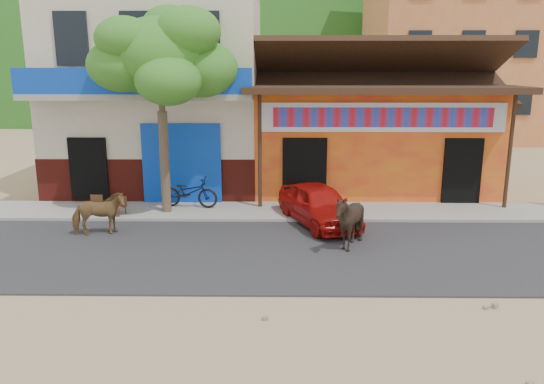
{
  "coord_description": "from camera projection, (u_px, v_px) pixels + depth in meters",
  "views": [
    {
      "loc": [
        -1.22,
        -9.6,
        4.42
      ],
      "look_at": [
        -1.38,
        3.0,
        1.4
      ],
      "focal_mm": 35.0,
      "sensor_mm": 36.0,
      "label": 1
    }
  ],
  "objects": [
    {
      "name": "cafe_building",
      "position": [
        162.0,
        91.0,
        19.33
      ],
      "size": [
        7.0,
        6.0,
        7.0
      ],
      "primitive_type": "cube",
      "color": "beige",
      "rests_on": "ground"
    },
    {
      "name": "cow_dark",
      "position": [
        349.0,
        221.0,
        12.86
      ],
      "size": [
        1.58,
        1.5,
        1.4
      ],
      "primitive_type": "imported",
      "rotation": [
        0.0,
        0.0,
        -1.21
      ],
      "color": "black",
      "rests_on": "road"
    },
    {
      "name": "tree",
      "position": [
        162.0,
        111.0,
        15.32
      ],
      "size": [
        3.0,
        3.0,
        6.0
      ],
      "primitive_type": null,
      "color": "#2D721E",
      "rests_on": "sidewalk"
    },
    {
      "name": "red_car",
      "position": [
        319.0,
        204.0,
        14.88
      ],
      "size": [
        2.52,
        3.65,
        1.15
      ],
      "primitive_type": "imported",
      "rotation": [
        0.0,
        0.0,
        0.38
      ],
      "color": "#A8100C",
      "rests_on": "road"
    },
    {
      "name": "cafe_chair_right",
      "position": [
        94.0,
        197.0,
        16.13
      ],
      "size": [
        0.4,
        0.4,
        0.8
      ],
      "primitive_type": null,
      "rotation": [
        0.0,
        0.0,
        -0.07
      ],
      "color": "#52301B",
      "rests_on": "sidewalk"
    },
    {
      "name": "ground",
      "position": [
        341.0,
        298.0,
        10.35
      ],
      "size": [
        120.0,
        120.0,
        0.0
      ],
      "primitive_type": "plane",
      "color": "#9E825B",
      "rests_on": "ground"
    },
    {
      "name": "road",
      "position": [
        329.0,
        253.0,
        12.78
      ],
      "size": [
        60.0,
        5.0,
        0.04
      ],
      "primitive_type": "cube",
      "color": "#28282B",
      "rests_on": "ground"
    },
    {
      "name": "scooter",
      "position": [
        189.0,
        192.0,
        16.39
      ],
      "size": [
        1.88,
        0.87,
        0.95
      ],
      "primitive_type": "imported",
      "rotation": [
        0.0,
        0.0,
        1.43
      ],
      "color": "black",
      "rests_on": "sidewalk"
    },
    {
      "name": "apartment_front",
      "position": [
        447.0,
        38.0,
        32.18
      ],
      "size": [
        9.0,
        9.0,
        12.0
      ],
      "primitive_type": "cube",
      "color": "#CC723F",
      "rests_on": "ground"
    },
    {
      "name": "cow_tan",
      "position": [
        99.0,
        214.0,
        13.92
      ],
      "size": [
        1.49,
        0.97,
        1.16
      ],
      "primitive_type": "imported",
      "rotation": [
        0.0,
        0.0,
        1.84
      ],
      "color": "brown",
      "rests_on": "road"
    },
    {
      "name": "dance_club",
      "position": [
        366.0,
        138.0,
        19.63
      ],
      "size": [
        8.0,
        6.0,
        3.6
      ],
      "primitive_type": "cube",
      "color": "orange",
      "rests_on": "ground"
    },
    {
      "name": "sidewalk",
      "position": [
        319.0,
        212.0,
        16.17
      ],
      "size": [
        60.0,
        2.0,
        0.12
      ],
      "primitive_type": "cube",
      "color": "gray",
      "rests_on": "ground"
    },
    {
      "name": "cafe_chair_left",
      "position": [
        116.0,
        199.0,
        15.51
      ],
      "size": [
        0.57,
        0.57,
        1.0
      ],
      "primitive_type": null,
      "rotation": [
        0.0,
        0.0,
        -0.27
      ],
      "color": "#482518",
      "rests_on": "sidewalk"
    },
    {
      "name": "hillside",
      "position": [
        288.0,
        11.0,
        75.62
      ],
      "size": [
        100.0,
        40.0,
        24.0
      ],
      "primitive_type": "ellipsoid",
      "color": "#194C14",
      "rests_on": "ground"
    }
  ]
}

